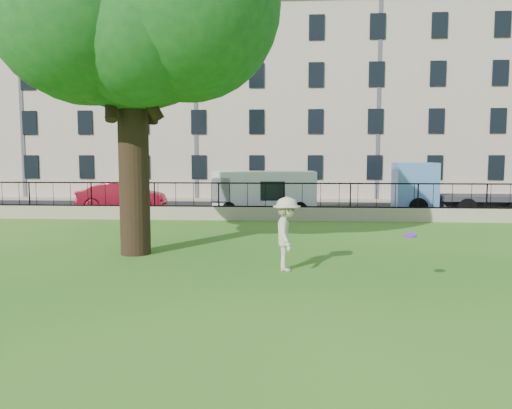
# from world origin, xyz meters

# --- Properties ---
(ground) EXTENTS (120.00, 120.00, 0.00)m
(ground) POSITION_xyz_m (0.00, 0.00, 0.00)
(ground) COLOR #2B6919
(ground) RESTS_ON ground
(retaining_wall) EXTENTS (50.00, 0.40, 0.60)m
(retaining_wall) POSITION_xyz_m (0.00, 12.00, 0.30)
(retaining_wall) COLOR tan
(retaining_wall) RESTS_ON ground
(iron_railing) EXTENTS (50.00, 0.05, 1.13)m
(iron_railing) POSITION_xyz_m (0.00, 12.00, 1.15)
(iron_railing) COLOR black
(iron_railing) RESTS_ON retaining_wall
(street) EXTENTS (60.00, 9.00, 0.01)m
(street) POSITION_xyz_m (0.00, 16.70, 0.01)
(street) COLOR black
(street) RESTS_ON ground
(sidewalk) EXTENTS (60.00, 1.40, 0.12)m
(sidewalk) POSITION_xyz_m (0.00, 21.90, 0.06)
(sidewalk) COLOR tan
(sidewalk) RESTS_ON ground
(building_row) EXTENTS (56.40, 10.40, 13.80)m
(building_row) POSITION_xyz_m (0.00, 27.57, 6.92)
(building_row) COLOR #BBAA95
(building_row) RESTS_ON ground
(man) EXTENTS (0.73, 1.24, 1.90)m
(man) POSITION_xyz_m (0.18, 1.98, 0.95)
(man) COLOR beige
(man) RESTS_ON ground
(frisbee) EXTENTS (0.32, 0.31, 0.12)m
(frisbee) POSITION_xyz_m (2.94, 0.50, 1.18)
(frisbee) COLOR purple
(red_sedan) EXTENTS (4.74, 2.03, 1.52)m
(red_sedan) POSITION_xyz_m (-8.69, 15.40, 0.76)
(red_sedan) COLOR #B5162E
(red_sedan) RESTS_ON street
(white_van) EXTENTS (5.28, 2.40, 2.16)m
(white_van) POSITION_xyz_m (-1.04, 14.61, 1.08)
(white_van) COLOR white
(white_van) RESTS_ON street
(blue_truck) EXTENTS (6.28, 2.44, 2.60)m
(blue_truck) POSITION_xyz_m (8.69, 15.00, 1.30)
(blue_truck) COLOR #5689CB
(blue_truck) RESTS_ON street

